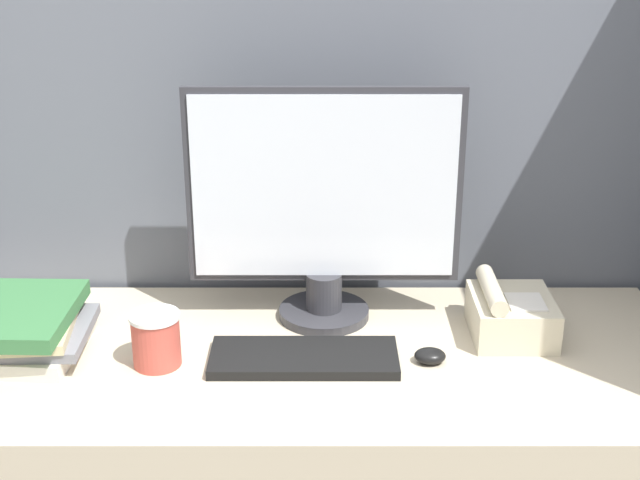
{
  "coord_description": "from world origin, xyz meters",
  "views": [
    {
      "loc": [
        0.01,
        -1.25,
        1.64
      ],
      "look_at": [
        0.01,
        0.35,
        1.0
      ],
      "focal_mm": 50.0,
      "sensor_mm": 36.0,
      "label": 1
    }
  ],
  "objects_px": {
    "keyboard": "(305,358)",
    "mouse": "(431,356)",
    "coffee_cup": "(157,339)",
    "book_stack": "(26,329)",
    "desk_telephone": "(511,314)",
    "monitor": "(325,209)"
  },
  "relations": [
    {
      "from": "book_stack",
      "to": "coffee_cup",
      "type": "bearing_deg",
      "value": -9.62
    },
    {
      "from": "mouse",
      "to": "coffee_cup",
      "type": "distance_m",
      "value": 0.53
    },
    {
      "from": "keyboard",
      "to": "mouse",
      "type": "bearing_deg",
      "value": -0.1
    },
    {
      "from": "coffee_cup",
      "to": "book_stack",
      "type": "relative_size",
      "value": 0.39
    },
    {
      "from": "monitor",
      "to": "book_stack",
      "type": "height_order",
      "value": "monitor"
    },
    {
      "from": "monitor",
      "to": "desk_telephone",
      "type": "bearing_deg",
      "value": -12.61
    },
    {
      "from": "mouse",
      "to": "desk_telephone",
      "type": "bearing_deg",
      "value": 33.17
    },
    {
      "from": "book_stack",
      "to": "keyboard",
      "type": "bearing_deg",
      "value": -3.97
    },
    {
      "from": "coffee_cup",
      "to": "mouse",
      "type": "bearing_deg",
      "value": 0.71
    },
    {
      "from": "monitor",
      "to": "coffee_cup",
      "type": "distance_m",
      "value": 0.43
    },
    {
      "from": "keyboard",
      "to": "desk_telephone",
      "type": "distance_m",
      "value": 0.44
    },
    {
      "from": "monitor",
      "to": "mouse",
      "type": "xyz_separation_m",
      "value": [
        0.21,
        -0.2,
        -0.23
      ]
    },
    {
      "from": "keyboard",
      "to": "coffee_cup",
      "type": "bearing_deg",
      "value": -178.59
    },
    {
      "from": "desk_telephone",
      "to": "monitor",
      "type": "bearing_deg",
      "value": 167.39
    },
    {
      "from": "keyboard",
      "to": "coffee_cup",
      "type": "xyz_separation_m",
      "value": [
        -0.28,
        -0.01,
        0.04
      ]
    },
    {
      "from": "mouse",
      "to": "coffee_cup",
      "type": "relative_size",
      "value": 0.57
    },
    {
      "from": "book_stack",
      "to": "mouse",
      "type": "bearing_deg",
      "value": -2.78
    },
    {
      "from": "monitor",
      "to": "book_stack",
      "type": "relative_size",
      "value": 2.07
    },
    {
      "from": "book_stack",
      "to": "desk_telephone",
      "type": "xyz_separation_m",
      "value": [
        0.97,
        0.08,
        -0.0
      ]
    },
    {
      "from": "monitor",
      "to": "keyboard",
      "type": "xyz_separation_m",
      "value": [
        -0.04,
        -0.2,
        -0.24
      ]
    },
    {
      "from": "mouse",
      "to": "desk_telephone",
      "type": "distance_m",
      "value": 0.21
    },
    {
      "from": "keyboard",
      "to": "mouse",
      "type": "height_order",
      "value": "mouse"
    }
  ]
}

